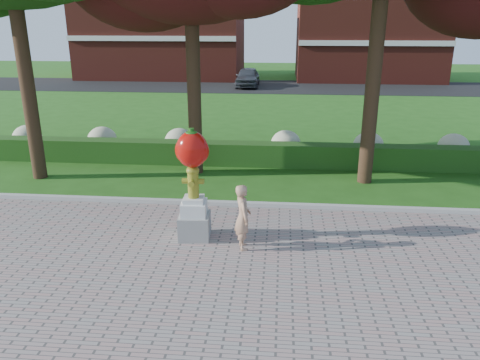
% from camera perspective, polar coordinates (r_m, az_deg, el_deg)
% --- Properties ---
extents(ground, '(100.00, 100.00, 0.00)m').
position_cam_1_polar(ground, '(10.16, -0.11, -9.73)').
color(ground, '#225515').
rests_on(ground, ground).
extents(curb, '(40.00, 0.18, 0.15)m').
position_cam_1_polar(curb, '(12.83, 1.12, -3.04)').
color(curb, '#ADADA5').
rests_on(curb, ground).
extents(lawn_hedge, '(24.00, 0.70, 0.80)m').
position_cam_1_polar(lawn_hedge, '(16.51, 2.12, 3.17)').
color(lawn_hedge, '#194513').
rests_on(lawn_hedge, ground).
extents(hydrangea_row, '(20.10, 1.10, 0.99)m').
position_cam_1_polar(hydrangea_row, '(17.42, 4.19, 4.48)').
color(hydrangea_row, '#B7B68C').
rests_on(hydrangea_row, ground).
extents(street, '(50.00, 8.00, 0.02)m').
position_cam_1_polar(street, '(37.21, 3.92, 11.31)').
color(street, black).
rests_on(street, ground).
extents(building_left, '(14.00, 8.00, 7.00)m').
position_cam_1_polar(building_left, '(44.25, -9.41, 16.84)').
color(building_left, maroon).
rests_on(building_left, ground).
extents(building_right, '(12.00, 8.00, 6.40)m').
position_cam_1_polar(building_right, '(43.51, 15.26, 16.02)').
color(building_right, maroon).
rests_on(building_right, ground).
extents(hydrant_sculpture, '(0.76, 0.75, 2.60)m').
position_cam_1_polar(hydrant_sculpture, '(10.60, -5.74, -0.18)').
color(hydrant_sculpture, gray).
rests_on(hydrant_sculpture, walkway).
extents(woman, '(0.49, 0.62, 1.49)m').
position_cam_1_polar(woman, '(10.27, 0.35, -4.52)').
color(woman, tan).
rests_on(woman, walkway).
extents(parked_car, '(1.74, 4.31, 1.47)m').
position_cam_1_polar(parked_car, '(36.94, 0.93, 12.45)').
color(parked_car, '#3E4045').
rests_on(parked_car, street).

